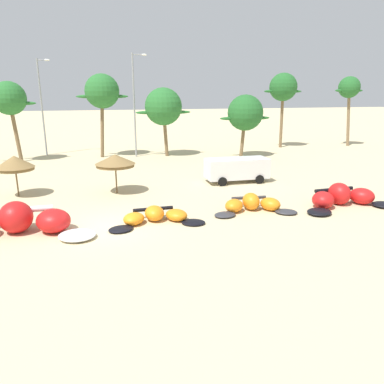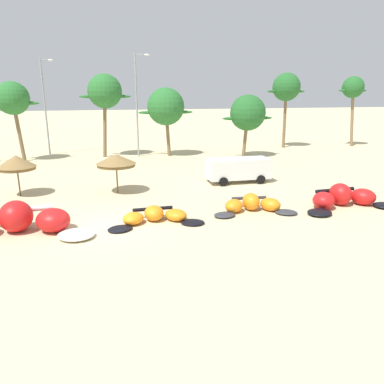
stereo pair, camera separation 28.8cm
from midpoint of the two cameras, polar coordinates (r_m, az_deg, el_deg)
ground_plane at (r=19.53m, az=-12.98°, el=-5.30°), size 260.00×260.00×0.00m
kite_left at (r=19.78m, az=-26.47°, el=-4.44°), size 8.07×3.63×1.58m
kite_left_of_center at (r=19.67m, az=-6.19°, el=-3.85°), size 5.37×2.45×0.82m
kite_center at (r=21.63m, az=9.06°, el=-1.96°), size 5.12×2.62×1.01m
kite_right_of_center at (r=24.08m, az=22.27°, el=-0.82°), size 6.51×3.08×1.36m
beach_umbrella_near_van at (r=26.72m, az=-26.38°, el=4.11°), size 2.48×2.48×2.76m
beach_umbrella_middle at (r=25.33m, az=-12.30°, el=4.86°), size 2.72×2.72×2.71m
parked_van at (r=28.31m, az=6.56°, el=3.73°), size 4.83×2.20×1.84m
palm_left at (r=40.22m, az=-26.98°, el=12.88°), size 4.82×3.22×7.82m
palm_left_of_gap at (r=40.08m, az=-14.15°, el=15.00°), size 5.30×3.54×8.64m
palm_center_left at (r=39.64m, az=-4.73°, el=13.17°), size 5.93×3.95×7.27m
palm_center_right at (r=39.37m, az=8.16°, el=12.17°), size 5.61×3.74×6.56m
palm_right_of_gap at (r=47.26m, az=13.95°, el=15.59°), size 5.04×3.36×9.05m
palm_right at (r=51.12m, az=23.31°, el=14.67°), size 3.98×2.65×8.69m
lamppost_west_center at (r=43.41m, az=-22.63°, el=12.71°), size 1.38×0.24×10.18m
lamppost_east_center at (r=39.64m, az=-9.15°, el=13.87°), size 1.59×0.24×10.61m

